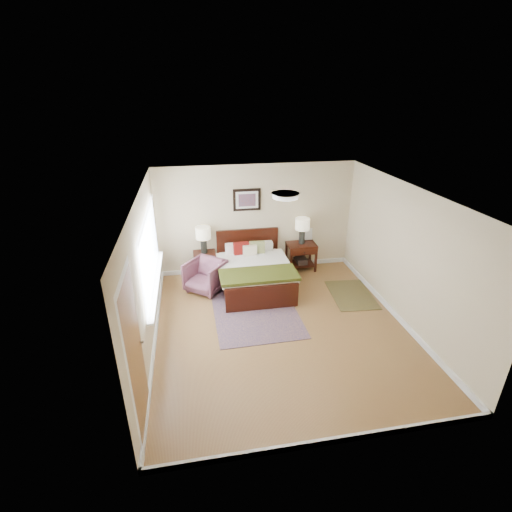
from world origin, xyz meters
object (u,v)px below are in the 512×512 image
Objects in this scene: rug_persian at (254,309)px; lamp_left at (203,235)px; bed at (254,268)px; armchair at (206,276)px; lamp_right at (302,226)px; nightstand_left at (205,258)px; nightstand_right at (301,254)px.

lamp_left is at bearing 117.79° from rug_persian.
bed is 1.02m from rug_persian.
bed is 2.52× the size of armchair.
bed is 3.07× the size of lamp_right.
lamp_right reaches higher than nightstand_left.
lamp_right is (0.00, 0.01, 0.69)m from nightstand_right.
rug_persian is at bearing -99.35° from bed.
lamp_left is 1.00× the size of lamp_right.
nightstand_right is at bearing -90.00° from lamp_right.
lamp_left is 2.08m from rug_persian.
lamp_left is 0.82× the size of armchair.
lamp_left is 2.27m from lamp_right.
lamp_left is (0.00, 0.02, 0.55)m from nightstand_left.
lamp_left is at bearing 145.79° from bed.
nightstand_left is 0.89× the size of nightstand_right.
lamp_left reaches higher than nightstand_left.
nightstand_right is (1.26, 0.68, -0.07)m from bed.
nightstand_right is 2.15m from rug_persian.
bed reaches higher than armchair.
nightstand_left is 0.80× the size of armchair.
lamp_right reaches higher than bed.
nightstand_right is at bearing 47.45° from rug_persian.
nightstand_left reaches higher than rug_persian.
nightstand_left is at bearing -90.00° from lamp_left.
lamp_right reaches higher than nightstand_right.
nightstand_right is at bearing -0.35° from lamp_left.
bed is at bearing -151.21° from lamp_right.
rug_persian is (-1.40, -1.58, -0.39)m from nightstand_right.
rug_persian is at bearing -131.46° from lamp_right.
lamp_left is 0.27× the size of rug_persian.
lamp_right is (2.27, 0.00, 0.07)m from lamp_left.
bed is at bearing -151.70° from nightstand_right.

